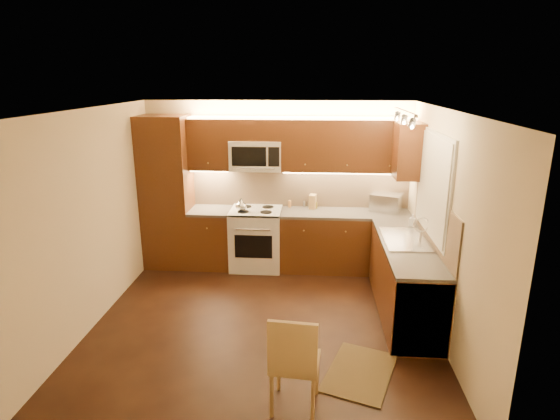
# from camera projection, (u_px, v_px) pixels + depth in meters

# --- Properties ---
(floor) EXTENTS (4.00, 4.00, 0.01)m
(floor) POSITION_uv_depth(u_px,v_px,m) (264.00, 322.00, 5.50)
(floor) COLOR black
(floor) RESTS_ON ground
(ceiling) EXTENTS (4.00, 4.00, 0.01)m
(ceiling) POSITION_uv_depth(u_px,v_px,m) (262.00, 110.00, 4.80)
(ceiling) COLOR beige
(ceiling) RESTS_ON ground
(wall_back) EXTENTS (4.00, 0.01, 2.50)m
(wall_back) POSITION_uv_depth(u_px,v_px,m) (277.00, 184.00, 7.06)
(wall_back) COLOR beige
(wall_back) RESTS_ON ground
(wall_front) EXTENTS (4.00, 0.01, 2.50)m
(wall_front) POSITION_uv_depth(u_px,v_px,m) (232.00, 310.00, 3.24)
(wall_front) COLOR beige
(wall_front) RESTS_ON ground
(wall_left) EXTENTS (0.01, 4.00, 2.50)m
(wall_left) POSITION_uv_depth(u_px,v_px,m) (91.00, 219.00, 5.29)
(wall_left) COLOR beige
(wall_left) RESTS_ON ground
(wall_right) EXTENTS (0.01, 4.00, 2.50)m
(wall_right) POSITION_uv_depth(u_px,v_px,m) (445.00, 228.00, 5.00)
(wall_right) COLOR beige
(wall_right) RESTS_ON ground
(pantry) EXTENTS (0.70, 0.60, 2.30)m
(pantry) POSITION_uv_depth(u_px,v_px,m) (167.00, 193.00, 6.92)
(pantry) COLOR #43240E
(pantry) RESTS_ON floor
(base_cab_back_left) EXTENTS (0.62, 0.60, 0.86)m
(base_cab_back_left) POSITION_uv_depth(u_px,v_px,m) (212.00, 239.00, 7.08)
(base_cab_back_left) COLOR #43240E
(base_cab_back_left) RESTS_ON floor
(counter_back_left) EXTENTS (0.62, 0.60, 0.04)m
(counter_back_left) POSITION_uv_depth(u_px,v_px,m) (211.00, 211.00, 6.95)
(counter_back_left) COLOR #3E3A38
(counter_back_left) RESTS_ON base_cab_back_left
(base_cab_back_right) EXTENTS (1.92, 0.60, 0.86)m
(base_cab_back_right) POSITION_uv_depth(u_px,v_px,m) (344.00, 242.00, 6.93)
(base_cab_back_right) COLOR #43240E
(base_cab_back_right) RESTS_ON floor
(counter_back_right) EXTENTS (1.92, 0.60, 0.04)m
(counter_back_right) POSITION_uv_depth(u_px,v_px,m) (346.00, 214.00, 6.80)
(counter_back_right) COLOR #3E3A38
(counter_back_right) RESTS_ON base_cab_back_right
(base_cab_right) EXTENTS (0.60, 2.00, 0.86)m
(base_cab_right) POSITION_uv_depth(u_px,v_px,m) (405.00, 280.00, 5.64)
(base_cab_right) COLOR #43240E
(base_cab_right) RESTS_ON floor
(counter_right) EXTENTS (0.60, 2.00, 0.04)m
(counter_right) POSITION_uv_depth(u_px,v_px,m) (407.00, 246.00, 5.51)
(counter_right) COLOR #3E3A38
(counter_right) RESTS_ON base_cab_right
(dishwasher) EXTENTS (0.58, 0.60, 0.84)m
(dishwasher) POSITION_uv_depth(u_px,v_px,m) (416.00, 307.00, 4.97)
(dishwasher) COLOR silver
(dishwasher) RESTS_ON floor
(backsplash_back) EXTENTS (3.30, 0.02, 0.60)m
(backsplash_back) POSITION_uv_depth(u_px,v_px,m) (300.00, 187.00, 7.04)
(backsplash_back) COLOR tan
(backsplash_back) RESTS_ON wall_back
(backsplash_right) EXTENTS (0.02, 2.00, 0.60)m
(backsplash_right) POSITION_uv_depth(u_px,v_px,m) (434.00, 221.00, 5.40)
(backsplash_right) COLOR tan
(backsplash_right) RESTS_ON wall_right
(upper_cab_back_left) EXTENTS (0.62, 0.35, 0.75)m
(upper_cab_back_left) POSITION_uv_depth(u_px,v_px,m) (210.00, 144.00, 6.79)
(upper_cab_back_left) COLOR #43240E
(upper_cab_back_left) RESTS_ON wall_back
(upper_cab_back_right) EXTENTS (1.92, 0.35, 0.75)m
(upper_cab_back_right) POSITION_uv_depth(u_px,v_px,m) (348.00, 145.00, 6.65)
(upper_cab_back_right) COLOR #43240E
(upper_cab_back_right) RESTS_ON wall_back
(upper_cab_bridge) EXTENTS (0.76, 0.35, 0.31)m
(upper_cab_bridge) POSITION_uv_depth(u_px,v_px,m) (256.00, 129.00, 6.68)
(upper_cab_bridge) COLOR #43240E
(upper_cab_bridge) RESTS_ON wall_back
(upper_cab_right_corner) EXTENTS (0.35, 0.50, 0.75)m
(upper_cab_right_corner) POSITION_uv_depth(u_px,v_px,m) (408.00, 151.00, 6.18)
(upper_cab_right_corner) COLOR #43240E
(upper_cab_right_corner) RESTS_ON wall_right
(stove) EXTENTS (0.76, 0.65, 0.92)m
(stove) POSITION_uv_depth(u_px,v_px,m) (256.00, 238.00, 7.00)
(stove) COLOR silver
(stove) RESTS_ON floor
(microwave) EXTENTS (0.76, 0.38, 0.44)m
(microwave) POSITION_uv_depth(u_px,v_px,m) (256.00, 155.00, 6.77)
(microwave) COLOR silver
(microwave) RESTS_ON wall_back
(window_frame) EXTENTS (0.03, 1.44, 1.24)m
(window_frame) POSITION_uv_depth(u_px,v_px,m) (434.00, 185.00, 5.43)
(window_frame) COLOR silver
(window_frame) RESTS_ON wall_right
(window_blinds) EXTENTS (0.02, 1.36, 1.16)m
(window_blinds) POSITION_uv_depth(u_px,v_px,m) (432.00, 185.00, 5.44)
(window_blinds) COLOR silver
(window_blinds) RESTS_ON wall_right
(sink) EXTENTS (0.52, 0.86, 0.15)m
(sink) POSITION_uv_depth(u_px,v_px,m) (406.00, 234.00, 5.63)
(sink) COLOR silver
(sink) RESTS_ON counter_right
(faucet) EXTENTS (0.20, 0.04, 0.30)m
(faucet) POSITION_uv_depth(u_px,v_px,m) (421.00, 229.00, 5.60)
(faucet) COLOR silver
(faucet) RESTS_ON counter_right
(track_light_bar) EXTENTS (0.04, 1.20, 0.03)m
(track_light_bar) POSITION_uv_depth(u_px,v_px,m) (405.00, 112.00, 5.08)
(track_light_bar) COLOR silver
(track_light_bar) RESTS_ON ceiling
(kettle) EXTENTS (0.20, 0.20, 0.20)m
(kettle) POSITION_uv_depth(u_px,v_px,m) (241.00, 205.00, 6.76)
(kettle) COLOR silver
(kettle) RESTS_ON stove
(toaster_oven) EXTENTS (0.52, 0.47, 0.26)m
(toaster_oven) POSITION_uv_depth(u_px,v_px,m) (386.00, 202.00, 6.85)
(toaster_oven) COLOR silver
(toaster_oven) RESTS_ON counter_back_right
(knife_block) EXTENTS (0.12, 0.17, 0.21)m
(knife_block) POSITION_uv_depth(u_px,v_px,m) (313.00, 201.00, 6.98)
(knife_block) COLOR #A17F49
(knife_block) RESTS_ON counter_back_right
(spice_jar_a) EXTENTS (0.06, 0.06, 0.10)m
(spice_jar_a) POSITION_uv_depth(u_px,v_px,m) (310.00, 204.00, 7.04)
(spice_jar_a) COLOR silver
(spice_jar_a) RESTS_ON counter_back_right
(spice_jar_b) EXTENTS (0.05, 0.05, 0.10)m
(spice_jar_b) POSITION_uv_depth(u_px,v_px,m) (316.00, 205.00, 6.99)
(spice_jar_b) COLOR olive
(spice_jar_b) RESTS_ON counter_back_right
(spice_jar_c) EXTENTS (0.05, 0.05, 0.10)m
(spice_jar_c) POSITION_uv_depth(u_px,v_px,m) (304.00, 204.00, 7.05)
(spice_jar_c) COLOR silver
(spice_jar_c) RESTS_ON counter_back_right
(spice_jar_d) EXTENTS (0.05, 0.05, 0.11)m
(spice_jar_d) POSITION_uv_depth(u_px,v_px,m) (290.00, 204.00, 7.05)
(spice_jar_d) COLOR #A66D31
(spice_jar_d) RESTS_ON counter_back_right
(soap_bottle) EXTENTS (0.10, 0.10, 0.16)m
(soap_bottle) POSITION_uv_depth(u_px,v_px,m) (412.00, 220.00, 6.16)
(soap_bottle) COLOR silver
(soap_bottle) RESTS_ON counter_right
(rug) EXTENTS (0.85, 1.04, 0.01)m
(rug) POSITION_uv_depth(u_px,v_px,m) (360.00, 372.00, 4.56)
(rug) COLOR black
(rug) RESTS_ON floor
(dining_chair) EXTENTS (0.45, 0.45, 0.94)m
(dining_chair) POSITION_uv_depth(u_px,v_px,m) (295.00, 359.00, 3.99)
(dining_chair) COLOR #A17F49
(dining_chair) RESTS_ON floor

